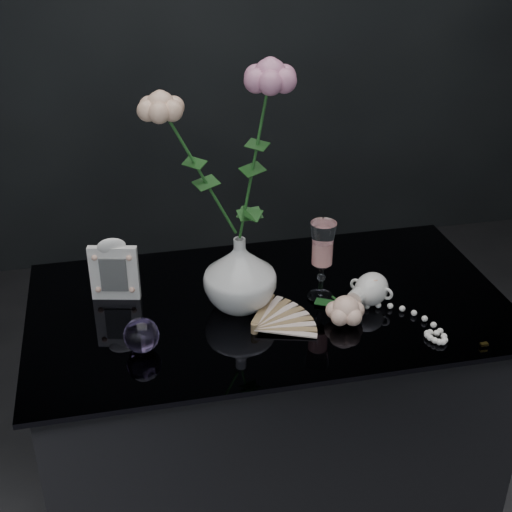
{
  "coord_description": "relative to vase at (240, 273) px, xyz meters",
  "views": [
    {
      "loc": [
        -0.31,
        -1.25,
        1.6
      ],
      "look_at": [
        -0.05,
        -0.02,
        0.92
      ],
      "focal_mm": 50.0,
      "sensor_mm": 36.0,
      "label": 1
    }
  ],
  "objects": [
    {
      "name": "paperweight",
      "position": [
        -0.22,
        -0.12,
        -0.05
      ],
      "size": [
        0.09,
        0.09,
        0.07
      ],
      "primitive_type": null,
      "rotation": [
        0.0,
        0.0,
        0.31
      ],
      "color": "#A381D2",
      "rests_on": "table"
    },
    {
      "name": "picture_frame",
      "position": [
        -0.26,
        0.09,
        -0.01
      ],
      "size": [
        0.13,
        0.11,
        0.15
      ],
      "primitive_type": null,
      "rotation": [
        0.0,
        0.0,
        -0.23
      ],
      "color": "white",
      "rests_on": "table"
    },
    {
      "name": "loose_rose",
      "position": [
        0.2,
        -0.11,
        -0.05
      ],
      "size": [
        0.15,
        0.19,
        0.06
      ],
      "primitive_type": null,
      "rotation": [
        0.0,
        0.0,
        0.09
      ],
      "color": "#FFBEA4",
      "rests_on": "table"
    },
    {
      "name": "vase",
      "position": [
        0.0,
        0.0,
        0.0
      ],
      "size": [
        0.21,
        0.21,
        0.17
      ],
      "primitive_type": "imported",
      "rotation": [
        0.0,
        0.0,
        0.4
      ],
      "color": "white",
      "rests_on": "table"
    },
    {
      "name": "wine_glass",
      "position": [
        0.18,
        -0.0,
        0.01
      ],
      "size": [
        0.07,
        0.07,
        0.19
      ],
      "primitive_type": null,
      "rotation": [
        0.0,
        0.0,
        0.31
      ],
      "color": "white",
      "rests_on": "table"
    },
    {
      "name": "paper_fan",
      "position": [
        0.01,
        -0.11,
        -0.07
      ],
      "size": [
        0.28,
        0.23,
        0.03
      ],
      "primitive_type": null,
      "rotation": [
        0.0,
        0.0,
        0.09
      ],
      "color": "beige",
      "rests_on": "table"
    },
    {
      "name": "pearl_jar",
      "position": [
        0.28,
        -0.05,
        -0.05
      ],
      "size": [
        0.36,
        0.36,
        0.07
      ],
      "primitive_type": null,
      "rotation": [
        0.0,
        0.0,
        -0.77
      ],
      "color": "white",
      "rests_on": "table"
    },
    {
      "name": "roses",
      "position": [
        -0.02,
        0.0,
        0.28
      ],
      "size": [
        0.29,
        0.11,
        0.42
      ],
      "color": "#E1AF8F",
      "rests_on": "vase"
    },
    {
      "name": "table",
      "position": [
        0.07,
        -0.0,
        -0.46
      ],
      "size": [
        1.05,
        0.58,
        0.76
      ],
      "color": "black",
      "rests_on": "ground"
    }
  ]
}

